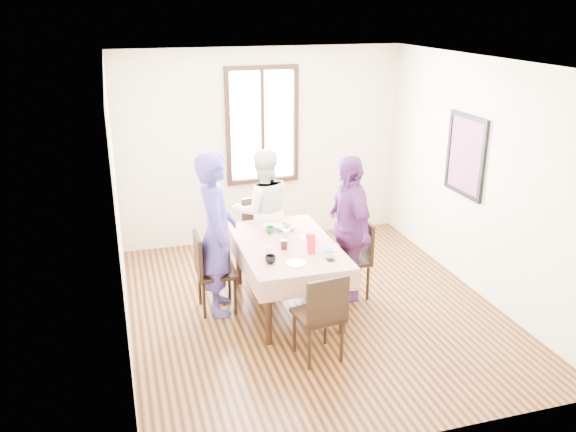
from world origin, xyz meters
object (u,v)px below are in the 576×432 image
object	(u,v)px
dining_table	(287,276)
person_far	(263,211)
chair_far	(263,235)
chair_near	(318,315)
person_left	(217,234)
chair_left	(216,272)
chair_right	(349,260)
person_right	(349,228)

from	to	relation	value
dining_table	person_far	size ratio (longest dim) A/B	0.98
person_far	dining_table	bearing A→B (deg)	92.27
dining_table	chair_far	bearing A→B (deg)	90.00
chair_near	person_left	size ratio (longest dim) A/B	0.51
chair_left	person_far	size ratio (longest dim) A/B	0.58
chair_far	person_left	xyz separation A→B (m)	(-0.74, -0.92, 0.45)
dining_table	chair_left	size ratio (longest dim) A/B	1.70
chair_right	person_far	size ratio (longest dim) A/B	0.58
chair_far	person_far	size ratio (longest dim) A/B	0.58
chair_right	chair_far	distance (m)	1.27
chair_near	person_right	size ratio (longest dim) A/B	0.54
person_right	chair_near	bearing A→B (deg)	-35.00
chair_right	person_far	distance (m)	1.30
chair_right	chair_far	size ratio (longest dim) A/B	1.00
chair_left	chair_right	bearing A→B (deg)	86.71
chair_right	chair_left	bearing A→B (deg)	86.34
dining_table	chair_far	distance (m)	1.07
chair_right	person_left	distance (m)	1.57
chair_right	person_far	world-z (taller)	person_far
dining_table	chair_near	size ratio (longest dim) A/B	1.70
person_left	person_far	bearing A→B (deg)	-33.62
person_far	person_right	world-z (taller)	person_right
dining_table	chair_left	xyz separation A→B (m)	(-0.76, 0.15, 0.08)
chair_far	chair_near	world-z (taller)	same
chair_near	person_left	distance (m)	1.49
chair_far	chair_near	distance (m)	2.13
person_left	person_right	distance (m)	1.49
chair_left	person_far	world-z (taller)	person_far
chair_far	chair_left	bearing A→B (deg)	43.46
chair_left	person_right	size ratio (longest dim) A/B	0.54
chair_far	person_left	size ratio (longest dim) A/B	0.51
chair_left	chair_far	size ratio (longest dim) A/B	1.00
chair_far	person_right	xyz separation A→B (m)	(0.74, -1.02, 0.39)
chair_right	chair_far	xyz separation A→B (m)	(-0.76, 1.02, 0.00)
chair_left	person_right	bearing A→B (deg)	86.66
chair_right	person_right	bearing A→B (deg)	89.97
person_left	person_right	bearing A→B (deg)	-87.83
chair_left	chair_near	distance (m)	1.43
chair_left	person_right	world-z (taller)	person_right
dining_table	chair_right	xyz separation A→B (m)	(0.76, 0.05, 0.08)
person_right	person_far	bearing A→B (deg)	-144.61
chair_right	chair_near	world-z (taller)	same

